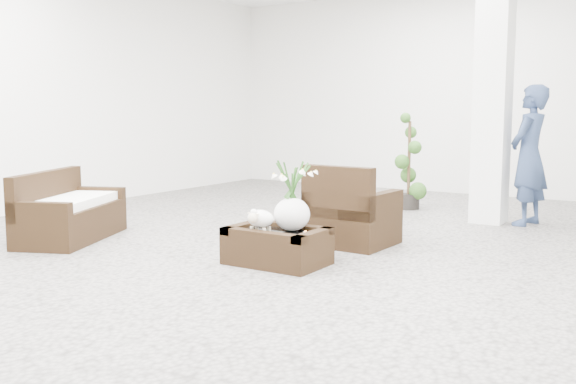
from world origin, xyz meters
The scene contains 10 objects.
ground centered at (0.00, 0.00, 0.00)m, with size 11.00×11.00×0.00m, color gray.
column centered at (1.20, 2.80, 1.75)m, with size 0.40×0.40×3.50m, color white.
coffee_table centered at (0.19, -0.58, 0.16)m, with size 0.90×0.60×0.31m, color black.
sheep_figurine centered at (0.07, -0.68, 0.42)m, with size 0.28×0.23×0.21m, color white.
planter_narcissus centered at (0.29, -0.48, 0.71)m, with size 0.44×0.44×0.80m, color white, non-canonical shape.
tealight centered at (0.49, -0.56, 0.33)m, with size 0.04×0.04×0.03m, color white.
armchair centered at (0.36, 0.62, 0.43)m, with size 0.81×0.78×0.87m, color black.
loveseat centered at (-2.39, -0.84, 0.38)m, with size 1.43×0.69×0.76m, color black.
topiary centered at (-0.12, 3.33, 0.68)m, with size 0.36×0.36×1.37m, color #254817, non-canonical shape.
shopper centered at (1.65, 2.88, 0.87)m, with size 0.64×0.42×1.75m, color navy.
Camera 1 is at (3.53, -5.58, 1.44)m, focal length 40.80 mm.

